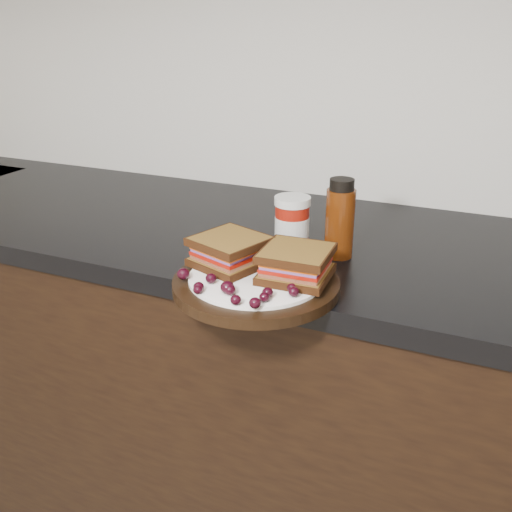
{
  "coord_description": "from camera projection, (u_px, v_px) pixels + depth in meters",
  "views": [
    {
      "loc": [
        0.53,
        0.63,
        1.32
      ],
      "look_at": [
        0.18,
        1.42,
        0.96
      ],
      "focal_mm": 40.0,
      "sensor_mm": 36.0,
      "label": 1
    }
  ],
  "objects": [
    {
      "name": "wall_back",
      "position": [
        285.0,
        5.0,
        1.34
      ],
      "size": [
        4.0,
        0.01,
        2.7
      ],
      "primitive_type": "cube",
      "color": "white",
      "rests_on": "ground_plane"
    },
    {
      "name": "base_cabinets",
      "position": [
        236.0,
        400.0,
        1.44
      ],
      "size": [
        3.96,
        0.58,
        0.86
      ],
      "primitive_type": "cube",
      "color": "black",
      "rests_on": "ground_plane"
    },
    {
      "name": "countertop",
      "position": [
        233.0,
        233.0,
        1.26
      ],
      "size": [
        3.98,
        0.6,
        0.04
      ],
      "primitive_type": "cube",
      "color": "black",
      "rests_on": "base_cabinets"
    },
    {
      "name": "plate",
      "position": [
        256.0,
        284.0,
        0.96
      ],
      "size": [
        0.28,
        0.28,
        0.02
      ],
      "primitive_type": "cylinder",
      "color": "black",
      "rests_on": "countertop"
    },
    {
      "name": "sandwich_left",
      "position": [
        230.0,
        251.0,
        0.98
      ],
      "size": [
        0.14,
        0.14,
        0.05
      ],
      "primitive_type": null,
      "rotation": [
        0.0,
        0.0,
        -0.33
      ],
      "color": "brown",
      "rests_on": "plate"
    },
    {
      "name": "sandwich_right",
      "position": [
        296.0,
        264.0,
        0.93
      ],
      "size": [
        0.11,
        0.11,
        0.05
      ],
      "primitive_type": null,
      "rotation": [
        0.0,
        0.0,
        0.04
      ],
      "color": "brown",
      "rests_on": "plate"
    },
    {
      "name": "grape_0",
      "position": [
        183.0,
        274.0,
        0.93
      ],
      "size": [
        0.02,
        0.02,
        0.02
      ],
      "primitive_type": "ellipsoid",
      "color": "black",
      "rests_on": "plate"
    },
    {
      "name": "grape_1",
      "position": [
        211.0,
        278.0,
        0.92
      ],
      "size": [
        0.02,
        0.02,
        0.02
      ],
      "primitive_type": "ellipsoid",
      "color": "black",
      "rests_on": "plate"
    },
    {
      "name": "grape_2",
      "position": [
        199.0,
        287.0,
        0.89
      ],
      "size": [
        0.02,
        0.02,
        0.02
      ],
      "primitive_type": "ellipsoid",
      "color": "black",
      "rests_on": "plate"
    },
    {
      "name": "grape_3",
      "position": [
        198.0,
        290.0,
        0.89
      ],
      "size": [
        0.01,
        0.01,
        0.01
      ],
      "primitive_type": "ellipsoid",
      "color": "black",
      "rests_on": "plate"
    },
    {
      "name": "grape_4",
      "position": [
        227.0,
        287.0,
        0.89
      ],
      "size": [
        0.02,
        0.02,
        0.02
      ],
      "primitive_type": "ellipsoid",
      "color": "black",
      "rests_on": "plate"
    },
    {
      "name": "grape_5",
      "position": [
        230.0,
        290.0,
        0.88
      ],
      "size": [
        0.02,
        0.02,
        0.02
      ],
      "primitive_type": "ellipsoid",
      "color": "black",
      "rests_on": "plate"
    },
    {
      "name": "grape_6",
      "position": [
        236.0,
        300.0,
        0.85
      ],
      "size": [
        0.02,
        0.02,
        0.02
      ],
      "primitive_type": "ellipsoid",
      "color": "black",
      "rests_on": "plate"
    },
    {
      "name": "grape_7",
      "position": [
        255.0,
        303.0,
        0.84
      ],
      "size": [
        0.02,
        0.02,
        0.02
      ],
      "primitive_type": "ellipsoid",
      "color": "black",
      "rests_on": "plate"
    },
    {
      "name": "grape_8",
      "position": [
        264.0,
        297.0,
        0.86
      ],
      "size": [
        0.02,
        0.02,
        0.02
      ],
      "primitive_type": "ellipsoid",
      "color": "black",
      "rests_on": "plate"
    },
    {
      "name": "grape_9",
      "position": [
        268.0,
        292.0,
        0.87
      ],
      "size": [
        0.02,
        0.02,
        0.02
      ],
      "primitive_type": "ellipsoid",
      "color": "black",
      "rests_on": "plate"
    },
    {
      "name": "grape_10",
      "position": [
        294.0,
        292.0,
        0.88
      ],
      "size": [
        0.02,
        0.02,
        0.02
      ],
      "primitive_type": "ellipsoid",
      "color": "black",
      "rests_on": "plate"
    },
    {
      "name": "grape_11",
      "position": [
        292.0,
        288.0,
        0.89
      ],
      "size": [
        0.02,
        0.02,
        0.01
      ],
      "primitive_type": "ellipsoid",
      "color": "black",
      "rests_on": "plate"
    },
    {
      "name": "grape_12",
      "position": [
        298.0,
        284.0,
        0.9
      ],
      "size": [
        0.02,
        0.02,
        0.02
      ],
      "primitive_type": "ellipsoid",
      "color": "black",
      "rests_on": "plate"
    },
    {
      "name": "grape_13",
      "position": [
        309.0,
        276.0,
        0.93
      ],
      "size": [
        0.02,
        0.02,
        0.02
      ],
      "primitive_type": "ellipsoid",
      "color": "black",
      "rests_on": "plate"
    },
    {
      "name": "grape_14",
      "position": [
        303.0,
        274.0,
        0.94
      ],
      "size": [
        0.02,
        0.02,
        0.02
      ],
      "primitive_type": "ellipsoid",
      "color": "black",
      "rests_on": "plate"
    },
    {
      "name": "grape_15",
      "position": [
        292.0,
        272.0,
        0.95
      ],
      "size": [
        0.02,
        0.02,
        0.02
      ],
      "primitive_type": "ellipsoid",
      "color": "black",
      "rests_on": "plate"
    },
    {
      "name": "grape_16",
      "position": [
        247.0,
        257.0,
        1.01
      ],
      "size": [
        0.02,
        0.02,
        0.01
      ],
      "primitive_type": "ellipsoid",
      "color": "black",
      "rests_on": "plate"
    },
    {
      "name": "grape_17",
      "position": [
        238.0,
        256.0,
        1.01
      ],
      "size": [
        0.02,
        0.02,
        0.02
      ],
      "primitive_type": "ellipsoid",
      "color": "black",
      "rests_on": "plate"
    },
    {
      "name": "grape_18",
      "position": [
        224.0,
        260.0,
        0.99
      ],
      "size": [
        0.02,
        0.02,
        0.02
      ],
      "primitive_type": "ellipsoid",
      "color": "black",
      "rests_on": "plate"
    },
    {
      "name": "grape_19",
      "position": [
        216.0,
        258.0,
        1.0
      ],
      "size": [
        0.02,
        0.02,
        0.02
      ],
      "primitive_type": "ellipsoid",
      "color": "black",
      "rests_on": "plate"
    },
    {
      "name": "grape_20",
      "position": [
        223.0,
        270.0,
        0.95
      ],
      "size": [
        0.02,
        0.02,
        0.02
      ],
      "primitive_type": "ellipsoid",
      "color": "black",
      "rests_on": "plate"
    },
    {
      "name": "grape_21",
      "position": [
        217.0,
        267.0,
        0.96
      ],
      "size": [
        0.02,
        0.02,
        0.02
      ],
      "primitive_type": "ellipsoid",
      "color": "black",
      "rests_on": "plate"
    },
    {
      "name": "grape_22",
      "position": [
        235.0,
        261.0,
        0.99
      ],
      "size": [
        0.02,
        0.02,
        0.01
      ],
      "primitive_type": "ellipsoid",
      "color": "black",
      "rests_on": "plate"
    },
    {
      "name": "grape_23",
      "position": [
        221.0,
        257.0,
        1.0
      ],
      "size": [
        0.02,
        0.02,
        0.02
      ],
      "primitive_type": "ellipsoid",
      "color": "black",
      "rests_on": "plate"
    },
    {
      "name": "grape_24",
      "position": [
        211.0,
        264.0,
        0.98
      ],
      "size": [
        0.02,
        0.02,
        0.02
      ],
      "primitive_type": "ellipsoid",
      "color": "black",
      "rests_on": "plate"
    },
    {
      "name": "condiment_jar",
      "position": [
        292.0,
        222.0,
        1.11
      ],
      "size": [
        0.08,
        0.08,
        0.1
      ],
      "primitive_type": "cylinder",
      "rotation": [
        0.0,
        0.0,
        -0.21
      ],
      "color": "maroon",
      "rests_on": "countertop"
    },
    {
      "name": "oil_bottle",
      "position": [
        340.0,
        218.0,
        1.06
      ],
      "size": [
        0.07,
        0.07,
        0.15
      ],
      "primitive_type": "cylinder",
      "rotation": [
        0.0,
        0.0,
        0.39
      ],
      "color": "#461C07",
      "rests_on": "countertop"
    }
  ]
}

